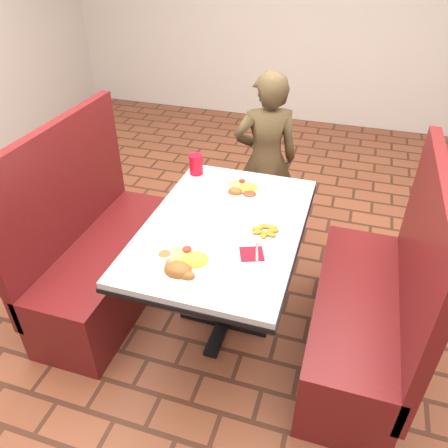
{
  "coord_description": "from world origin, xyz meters",
  "views": [
    {
      "loc": [
        0.56,
        -1.79,
        2.06
      ],
      "look_at": [
        0.0,
        0.0,
        0.75
      ],
      "focal_mm": 35.0,
      "sensor_mm": 36.0,
      "label": 1
    }
  ],
  "objects_px": {
    "diner_person": "(265,160)",
    "plantain_plate": "(266,231)",
    "near_dinner_plate": "(184,262)",
    "booth_bench_right": "(366,314)",
    "red_tumbler": "(196,164)",
    "dining_table": "(224,239)",
    "booth_bench_left": "(102,257)",
    "far_dinner_plate": "(242,188)"
  },
  "relations": [
    {
      "from": "diner_person",
      "to": "plantain_plate",
      "type": "xyz_separation_m",
      "value": [
        0.23,
        -1.03,
        0.12
      ]
    },
    {
      "from": "near_dinner_plate",
      "to": "booth_bench_right",
      "type": "bearing_deg",
      "value": 23.95
    },
    {
      "from": "red_tumbler",
      "to": "dining_table",
      "type": "bearing_deg",
      "value": -55.33
    },
    {
      "from": "diner_person",
      "to": "red_tumbler",
      "type": "xyz_separation_m",
      "value": [
        -0.33,
        -0.53,
        0.17
      ]
    },
    {
      "from": "diner_person",
      "to": "near_dinner_plate",
      "type": "height_order",
      "value": "diner_person"
    },
    {
      "from": "booth_bench_left",
      "to": "near_dinner_plate",
      "type": "bearing_deg",
      "value": -27.93
    },
    {
      "from": "diner_person",
      "to": "plantain_plate",
      "type": "height_order",
      "value": "diner_person"
    },
    {
      "from": "booth_bench_right",
      "to": "near_dinner_plate",
      "type": "xyz_separation_m",
      "value": [
        -0.87,
        -0.39,
        0.45
      ]
    },
    {
      "from": "red_tumbler",
      "to": "plantain_plate",
      "type": "bearing_deg",
      "value": -41.6
    },
    {
      "from": "booth_bench_right",
      "to": "far_dinner_plate",
      "type": "xyz_separation_m",
      "value": [
        -0.8,
        0.35,
        0.44
      ]
    },
    {
      "from": "near_dinner_plate",
      "to": "booth_bench_left",
      "type": "bearing_deg",
      "value": 152.07
    },
    {
      "from": "far_dinner_plate",
      "to": "red_tumbler",
      "type": "xyz_separation_m",
      "value": [
        -0.33,
        0.13,
        0.04
      ]
    },
    {
      "from": "booth_bench_right",
      "to": "plantain_plate",
      "type": "xyz_separation_m",
      "value": [
        -0.57,
        -0.02,
        0.43
      ]
    },
    {
      "from": "dining_table",
      "to": "booth_bench_left",
      "type": "bearing_deg",
      "value": 180.0
    },
    {
      "from": "booth_bench_left",
      "to": "plantain_plate",
      "type": "height_order",
      "value": "booth_bench_left"
    },
    {
      "from": "diner_person",
      "to": "near_dinner_plate",
      "type": "distance_m",
      "value": 1.4
    },
    {
      "from": "dining_table",
      "to": "far_dinner_plate",
      "type": "xyz_separation_m",
      "value": [
        0.0,
        0.35,
        0.12
      ]
    },
    {
      "from": "booth_bench_left",
      "to": "diner_person",
      "type": "height_order",
      "value": "diner_person"
    },
    {
      "from": "near_dinner_plate",
      "to": "far_dinner_plate",
      "type": "bearing_deg",
      "value": 84.31
    },
    {
      "from": "dining_table",
      "to": "booth_bench_left",
      "type": "relative_size",
      "value": 1.01
    },
    {
      "from": "far_dinner_plate",
      "to": "red_tumbler",
      "type": "distance_m",
      "value": 0.36
    },
    {
      "from": "near_dinner_plate",
      "to": "plantain_plate",
      "type": "xyz_separation_m",
      "value": [
        0.3,
        0.37,
        -0.02
      ]
    },
    {
      "from": "booth_bench_right",
      "to": "diner_person",
      "type": "height_order",
      "value": "diner_person"
    },
    {
      "from": "diner_person",
      "to": "plantain_plate",
      "type": "relative_size",
      "value": 6.4
    },
    {
      "from": "plantain_plate",
      "to": "near_dinner_plate",
      "type": "bearing_deg",
      "value": -128.61
    },
    {
      "from": "far_dinner_plate",
      "to": "booth_bench_left",
      "type": "bearing_deg",
      "value": -156.38
    },
    {
      "from": "near_dinner_plate",
      "to": "dining_table",
      "type": "bearing_deg",
      "value": 79.66
    },
    {
      "from": "dining_table",
      "to": "booth_bench_left",
      "type": "xyz_separation_m",
      "value": [
        -0.8,
        0.0,
        -0.32
      ]
    },
    {
      "from": "dining_table",
      "to": "plantain_plate",
      "type": "bearing_deg",
      "value": -3.86
    },
    {
      "from": "near_dinner_plate",
      "to": "red_tumbler",
      "type": "xyz_separation_m",
      "value": [
        -0.26,
        0.87,
        0.03
      ]
    },
    {
      "from": "far_dinner_plate",
      "to": "plantain_plate",
      "type": "xyz_separation_m",
      "value": [
        0.22,
        -0.37,
        -0.01
      ]
    },
    {
      "from": "dining_table",
      "to": "near_dinner_plate",
      "type": "xyz_separation_m",
      "value": [
        -0.07,
        -0.39,
        0.13
      ]
    },
    {
      "from": "booth_bench_right",
      "to": "plantain_plate",
      "type": "relative_size",
      "value": 6.02
    },
    {
      "from": "near_dinner_plate",
      "to": "plantain_plate",
      "type": "relative_size",
      "value": 1.51
    },
    {
      "from": "booth_bench_left",
      "to": "red_tumbler",
      "type": "bearing_deg",
      "value": 45.8
    },
    {
      "from": "red_tumbler",
      "to": "diner_person",
      "type": "bearing_deg",
      "value": 58.38
    },
    {
      "from": "booth_bench_right",
      "to": "red_tumbler",
      "type": "xyz_separation_m",
      "value": [
        -1.13,
        0.48,
        0.48
      ]
    },
    {
      "from": "booth_bench_right",
      "to": "plantain_plate",
      "type": "height_order",
      "value": "booth_bench_right"
    },
    {
      "from": "booth_bench_left",
      "to": "far_dinner_plate",
      "type": "bearing_deg",
      "value": 23.62
    },
    {
      "from": "booth_bench_right",
      "to": "far_dinner_plate",
      "type": "bearing_deg",
      "value": 156.22
    },
    {
      "from": "dining_table",
      "to": "diner_person",
      "type": "relative_size",
      "value": 0.95
    },
    {
      "from": "dining_table",
      "to": "diner_person",
      "type": "height_order",
      "value": "diner_person"
    }
  ]
}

